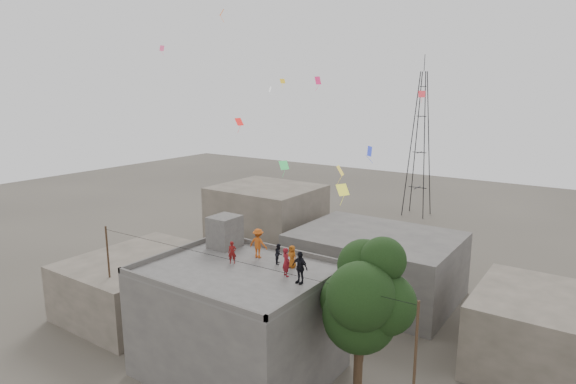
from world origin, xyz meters
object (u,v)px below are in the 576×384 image
Objects in this scene: stair_head_box at (225,232)px; transmission_tower at (420,145)px; person_red_adult at (286,262)px; person_dark_adult at (300,267)px; tree at (364,298)px.

transmission_tower is at bearing 91.23° from stair_head_box.
person_dark_adult is at bearing -172.78° from person_red_adult.
stair_head_box is 1.18× the size of person_dark_adult.
person_dark_adult is (1.13, -0.40, 0.07)m from person_red_adult.
person_dark_adult is at bearing -78.82° from transmission_tower.
person_red_adult is at bearing 177.43° from tree.
transmission_tower is at bearing -53.52° from person_red_adult.
person_dark_adult reaches higher than person_red_adult.
transmission_tower is 11.77× the size of person_dark_adult.
stair_head_box is 7.36m from person_dark_adult.
tree reaches higher than person_dark_adult.
stair_head_box is at bearing 9.85° from person_red_adult.
tree is at bearing -155.78° from person_red_adult.
person_dark_adult is (-3.54, -0.19, 0.85)m from tree.
transmission_tower is 40.42m from person_dark_adult.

